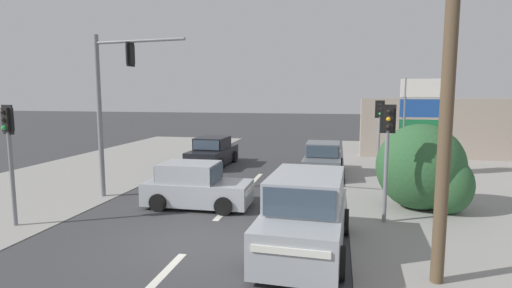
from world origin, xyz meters
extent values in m
plane|color=#3A3A3D|center=(0.00, 0.00, 0.00)|extent=(140.00, 140.00, 0.00)
cube|color=silver|center=(0.00, -2.00, 0.00)|extent=(0.20, 2.40, 0.01)
cube|color=silver|center=(0.00, 3.00, 0.00)|extent=(0.20, 2.40, 0.01)
cube|color=silver|center=(0.00, 8.00, 0.00)|extent=(0.20, 2.40, 0.01)
cube|color=gray|center=(-8.50, 4.00, 0.01)|extent=(8.00, 40.00, 0.02)
cylinder|color=brown|center=(5.68, -1.14, 5.29)|extent=(0.26, 0.26, 10.59)
cylinder|color=slate|center=(-5.04, 3.78, 3.00)|extent=(0.18, 0.18, 6.00)
cylinder|color=slate|center=(-3.26, 3.57, 5.70)|extent=(3.59, 0.53, 0.11)
cube|color=black|center=(-3.61, 3.61, 5.25)|extent=(0.23, 0.28, 0.68)
cube|color=black|center=(-3.61, 3.61, 5.25)|extent=(0.09, 0.44, 0.84)
sphere|color=black|center=(-3.73, 3.63, 5.47)|extent=(0.13, 0.13, 0.13)
sphere|color=black|center=(-3.73, 3.63, 5.25)|extent=(0.13, 0.13, 0.13)
sphere|color=green|center=(-3.73, 3.63, 5.03)|extent=(0.13, 0.13, 0.13)
cylinder|color=slate|center=(5.05, 2.69, 1.40)|extent=(0.12, 0.12, 2.80)
cube|color=black|center=(5.05, 2.69, 3.14)|extent=(0.26, 0.20, 0.68)
cube|color=black|center=(5.05, 2.69, 3.14)|extent=(0.44, 0.05, 0.84)
sphere|color=black|center=(5.05, 2.57, 3.36)|extent=(0.13, 0.13, 0.13)
sphere|color=orange|center=(5.05, 2.57, 3.14)|extent=(0.13, 0.13, 0.13)
sphere|color=black|center=(5.05, 2.57, 2.92)|extent=(0.13, 0.13, 0.13)
cylinder|color=slate|center=(-5.62, 0.17, 1.40)|extent=(0.12, 0.12, 2.80)
cube|color=black|center=(-5.62, 0.17, 3.14)|extent=(0.30, 0.26, 0.68)
cube|color=black|center=(-5.62, 0.17, 3.14)|extent=(0.44, 0.14, 0.84)
sphere|color=black|center=(-5.64, 0.06, 3.36)|extent=(0.13, 0.13, 0.13)
sphere|color=black|center=(-5.64, 0.06, 3.14)|extent=(0.13, 0.13, 0.13)
sphere|color=green|center=(-5.64, 0.06, 2.92)|extent=(0.13, 0.13, 0.13)
cylinder|color=slate|center=(5.58, 10.48, 1.40)|extent=(0.12, 0.12, 2.80)
cube|color=black|center=(5.58, 10.48, 3.14)|extent=(0.26, 0.21, 0.68)
cube|color=black|center=(5.58, 10.48, 3.14)|extent=(0.44, 0.05, 0.84)
sphere|color=black|center=(5.58, 10.36, 3.36)|extent=(0.13, 0.13, 0.13)
sphere|color=black|center=(5.58, 10.36, 3.14)|extent=(0.13, 0.13, 0.13)
sphere|color=green|center=(5.58, 10.36, 2.92)|extent=(0.13, 0.13, 0.13)
cylinder|color=slate|center=(6.66, 10.32, 2.30)|extent=(0.16, 0.16, 4.60)
cylinder|color=slate|center=(8.36, 10.32, 2.30)|extent=(0.16, 0.16, 4.60)
cube|color=silver|center=(7.51, 10.32, 4.15)|extent=(2.10, 0.14, 0.84)
cube|color=#1E4793|center=(7.51, 10.32, 3.20)|extent=(2.10, 0.14, 0.84)
cube|color=#196B38|center=(7.51, 10.32, 2.25)|extent=(2.10, 0.14, 0.84)
ellipsoid|color=#2D5B33|center=(6.36, 4.48, 1.44)|extent=(2.88, 2.59, 2.88)
ellipsoid|color=#2D5B33|center=(7.15, 4.05, 0.94)|extent=(1.58, 1.44, 1.87)
cube|color=#A39384|center=(11.00, 16.00, 1.80)|extent=(12.00, 1.00, 3.60)
cube|color=#A3A8AD|center=(-1.04, 3.20, 0.51)|extent=(3.62, 1.65, 0.76)
cube|color=#A3A8AD|center=(-1.34, 3.19, 1.21)|extent=(1.92, 1.51, 0.64)
cube|color=#384756|center=(-0.37, 3.21, 1.21)|extent=(0.08, 1.36, 0.54)
cube|color=#384756|center=(-2.31, 3.18, 1.21)|extent=(0.08, 1.33, 0.51)
cube|color=white|center=(0.78, 3.22, 0.68)|extent=(0.06, 1.36, 0.14)
cylinder|color=black|center=(0.07, 4.01, 0.30)|extent=(0.60, 0.19, 0.60)
cylinder|color=black|center=(0.09, 2.41, 0.30)|extent=(0.60, 0.19, 0.60)
cylinder|color=black|center=(-2.16, 3.98, 0.30)|extent=(0.60, 0.19, 0.60)
cylinder|color=black|center=(-2.14, 2.38, 0.30)|extent=(0.60, 0.19, 0.60)
cube|color=slate|center=(2.95, 9.66, 0.54)|extent=(1.72, 4.21, 0.80)
cube|color=slate|center=(2.95, 9.71, 1.25)|extent=(1.57, 1.91, 0.62)
cube|color=#384756|center=(2.94, 8.74, 1.25)|extent=(1.44, 0.07, 0.53)
cube|color=#384756|center=(2.95, 10.68, 1.25)|extent=(1.40, 0.07, 0.50)
cube|color=white|center=(2.93, 7.54, 0.72)|extent=(1.45, 0.05, 0.14)
cylinder|color=black|center=(3.79, 8.35, 0.32)|extent=(0.19, 0.64, 0.64)
cylinder|color=black|center=(2.09, 8.36, 0.32)|extent=(0.19, 0.64, 0.64)
cylinder|color=black|center=(3.80, 10.96, 0.32)|extent=(0.19, 0.64, 0.64)
cylinder|color=black|center=(2.10, 10.97, 0.32)|extent=(0.19, 0.64, 0.64)
cube|color=black|center=(-2.99, 10.93, 0.54)|extent=(1.80, 4.24, 0.80)
cube|color=black|center=(-2.99, 10.88, 1.25)|extent=(1.60, 1.94, 0.62)
cube|color=#384756|center=(-2.97, 11.85, 1.25)|extent=(1.44, 0.09, 0.53)
cube|color=#384756|center=(-3.01, 9.91, 1.25)|extent=(1.41, 0.09, 0.50)
cube|color=white|center=(-2.94, 13.05, 0.72)|extent=(1.45, 0.07, 0.14)
cylinder|color=black|center=(-3.81, 12.25, 0.32)|extent=(0.20, 0.64, 0.64)
cylinder|color=black|center=(-2.11, 12.21, 0.32)|extent=(0.20, 0.64, 0.64)
cylinder|color=black|center=(-3.87, 9.65, 0.32)|extent=(0.20, 0.64, 0.64)
cylinder|color=black|center=(-2.17, 9.61, 0.32)|extent=(0.20, 0.64, 0.64)
cube|color=#A3A8AD|center=(2.88, 0.05, 0.64)|extent=(2.05, 4.58, 1.00)
cube|color=#A3A8AD|center=(2.89, 0.25, 1.52)|extent=(1.85, 2.78, 0.76)
cube|color=#384756|center=(2.82, -1.12, 1.52)|extent=(1.58, 0.13, 0.65)
cube|color=#384756|center=(2.95, 1.62, 1.52)|extent=(1.55, 0.13, 0.61)
cube|color=white|center=(2.77, -2.22, 0.86)|extent=(1.56, 0.11, 0.14)
cylinder|color=black|center=(3.73, -1.39, 0.36)|extent=(0.25, 0.73, 0.72)
cylinder|color=black|center=(1.89, -1.30, 0.36)|extent=(0.25, 0.73, 0.72)
cylinder|color=black|center=(3.86, 1.40, 0.36)|extent=(0.25, 0.73, 0.72)
cylinder|color=black|center=(2.03, 1.49, 0.36)|extent=(0.25, 0.73, 0.72)
camera|label=1|loc=(3.61, -9.53, 3.86)|focal=28.00mm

